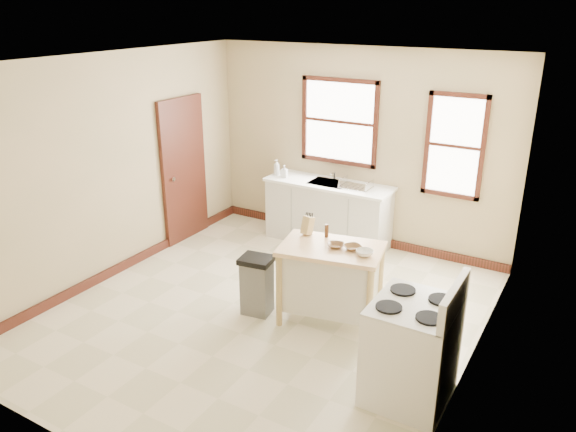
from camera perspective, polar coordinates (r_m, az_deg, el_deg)
The scene contains 23 objects.
floor at distance 6.54m, azimuth -2.39°, elevation -9.81°, with size 5.00×5.00×0.00m, color beige.
ceiling at distance 5.65m, azimuth -2.83°, elevation 15.39°, with size 5.00×5.00×0.00m, color white.
wall_back at distance 8.07m, azimuth 7.14°, elevation 6.87°, with size 4.50×0.04×2.80m, color tan.
wall_left at distance 7.37m, azimuth -17.51°, elevation 4.67°, with size 0.04×5.00×2.80m, color tan.
wall_right at distance 5.16m, azimuth 18.92°, elevation -2.41°, with size 0.04×5.00×2.80m, color tan.
window_main at distance 8.10m, azimuth 5.23°, elevation 9.53°, with size 1.17×0.06×1.22m, color black, non-canonical shape.
window_side at distance 7.59m, azimuth 16.57°, elevation 6.81°, with size 0.77×0.06×1.37m, color black, non-canonical shape.
door_left at distance 8.32m, azimuth -10.53°, elevation 4.61°, with size 0.06×0.90×2.10m, color black.
baseboard_back at distance 8.47m, azimuth 6.66°, elevation -2.00°, with size 4.50×0.04×0.12m, color black.
baseboard_left at distance 7.81m, azimuth -16.30°, elevation -4.82°, with size 0.04×5.00×0.12m, color black.
sink_counter at distance 8.21m, azimuth 4.09°, elevation 0.34°, with size 1.86×0.62×0.92m, color beige, non-canonical shape.
faucet at distance 8.18m, azimuth 4.76°, elevation 4.47°, with size 0.03×0.03×0.22m, color silver.
soap_bottle_a at distance 8.38m, azimuth -1.15°, elevation 4.97°, with size 0.09×0.09×0.23m, color #B2B2B2.
soap_bottle_b at distance 8.27m, azimuth -0.36°, elevation 4.57°, with size 0.08×0.08×0.18m, color #B2B2B2.
dish_rack at distance 7.86m, azimuth 6.94°, elevation 3.24°, with size 0.42×0.31×0.10m, color silver, non-canonical shape.
kitchen_island at distance 6.23m, azimuth 4.33°, elevation -6.87°, with size 1.09×0.69×0.89m, color #F3D08F, non-canonical shape.
knife_block at distance 6.29m, azimuth 2.01°, elevation -1.02°, with size 0.10×0.10×0.20m, color tan, non-canonical shape.
pepper_grinder at distance 6.24m, azimuth 3.95°, elevation -1.51°, with size 0.04×0.04×0.15m, color #462813.
bowl_a at distance 6.01m, azimuth 4.87°, elevation -3.00°, with size 0.18×0.18×0.04m, color brown.
bowl_b at distance 5.98m, azimuth 6.58°, elevation -3.19°, with size 0.18×0.18×0.04m, color brown.
bowl_c at distance 5.85m, azimuth 7.79°, elevation -3.74°, with size 0.18×0.18×0.06m, color white.
trash_bin at distance 6.40m, azimuth -3.18°, elevation -7.03°, with size 0.36×0.30×0.69m, color slate, non-canonical shape.
gas_stove at distance 5.12m, azimuth 12.51°, elevation -12.01°, with size 0.75×0.77×1.21m, color white, non-canonical shape.
Camera 1 is at (3.07, -4.70, 3.35)m, focal length 35.00 mm.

